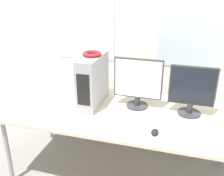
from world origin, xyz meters
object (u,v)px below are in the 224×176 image
Objects in this scene: headphones at (92,54)px; cell_phone at (69,106)px; monitor_main at (138,82)px; mouse at (155,132)px; keyboard at (122,126)px; monitor_right_near at (192,90)px; pc_tower at (93,80)px.

cell_phone is (-0.20, -0.13, -0.48)m from headphones.
monitor_main is 4.60× the size of mouse.
monitor_right_near is at bearing 37.00° from keyboard.
headphones is at bearing -177.55° from monitor_right_near.
monitor_main is at bearing 7.40° from pc_tower.
keyboard is 2.61× the size of cell_phone.
pc_tower reaches higher than mouse.
pc_tower is 0.42m from monitor_main.
monitor_main is 0.47m from monitor_right_near.
keyboard reaches higher than cell_phone.
monitor_right_near is at bearing 2.45° from headphones.
headphones is at bearing -172.72° from monitor_main.
keyboard is at bearing -96.55° from monitor_main.
keyboard is at bearing -143.00° from monitor_right_near.
mouse is 0.61× the size of cell_phone.
headphones is 0.40× the size of keyboard.
pc_tower is 0.55m from keyboard.
monitor_main is 0.53m from mouse.
monitor_main is 2.82× the size of cell_phone.
cell_phone is at bearing -171.25° from monitor_right_near.
keyboard is at bearing -33.48° from cell_phone.
mouse is (-0.25, -0.40, -0.21)m from monitor_right_near.
mouse is at bearing -29.83° from pc_tower.
headphones is 0.48m from monitor_main.
cell_phone is at bearing 158.45° from keyboard.
monitor_main is at bearing 178.16° from monitor_right_near.
keyboard is 0.61m from cell_phone.
monitor_right_near reaches higher than mouse.
keyboard is 4.26× the size of mouse.
monitor_right_near is 2.69× the size of cell_phone.
keyboard is (-0.05, -0.40, -0.23)m from monitor_main.
monitor_right_near is (0.47, -0.02, -0.02)m from monitor_main.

